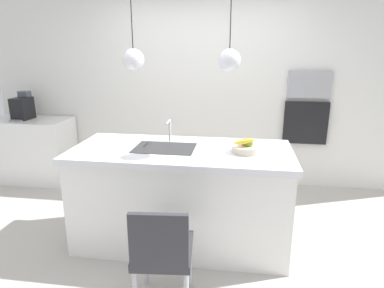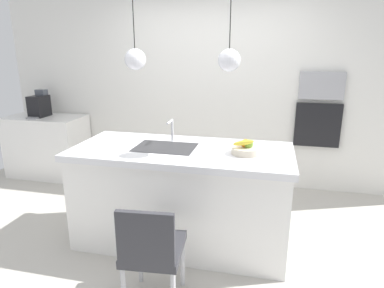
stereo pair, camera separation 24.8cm
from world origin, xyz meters
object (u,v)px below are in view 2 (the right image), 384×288
Objects in this scene: chair_near at (152,249)px; microwave at (322,86)px; fruit_bowl at (246,149)px; coffee_machine at (39,105)px; oven at (317,125)px.

microwave is at bearing 61.60° from chair_near.
coffee_machine is (-3.05, 1.31, 0.05)m from fruit_bowl.
microwave is 0.50m from oven.
coffee_machine reaches higher than chair_near.
microwave is (3.84, 0.30, 0.35)m from coffee_machine.
fruit_bowl is at bearing -23.17° from coffee_machine.
fruit_bowl is 1.79m from oven.
fruit_bowl reaches higher than chair_near.
oven is 2.88m from chair_near.
coffee_machine is 3.86m from oven.
microwave is (0.79, 1.60, 0.40)m from fruit_bowl.
oven is (0.79, 1.60, -0.10)m from fruit_bowl.
coffee_machine is at bearing 138.44° from chair_near.
microwave is 0.96× the size of oven.
microwave reaches higher than coffee_machine.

